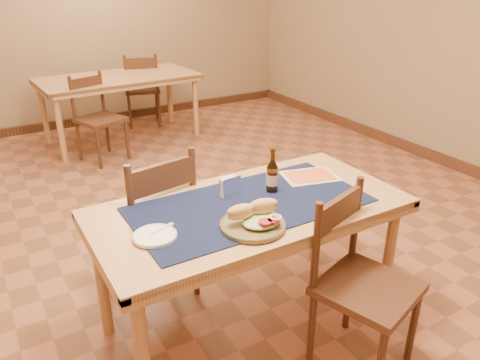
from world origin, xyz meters
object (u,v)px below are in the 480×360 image
back_table (119,83)px  napkin_holder (230,186)px  beer_bottle (272,176)px  sandwich_plate (255,220)px  main_table (250,219)px  chair_main_far (152,223)px  chair_main_near (360,281)px

back_table → napkin_holder: bearing=-97.0°
beer_bottle → sandwich_plate: bearing=-135.7°
main_table → sandwich_plate: bearing=-116.3°
main_table → napkin_holder: napkin_holder is taller
back_table → napkin_holder: (-0.41, -3.30, 0.14)m
back_table → chair_main_far: 3.04m
main_table → back_table: same height
chair_main_near → back_table: bearing=89.2°
back_table → chair_main_far: bearing=-104.0°
main_table → beer_bottle: 0.26m
main_table → sandwich_plate: 0.26m
chair_main_near → sandwich_plate: bearing=144.7°
back_table → chair_main_near: (-0.05, -3.94, -0.19)m
main_table → chair_main_far: (-0.36, 0.49, -0.16)m
main_table → napkin_holder: size_ratio=12.85×
napkin_holder → sandwich_plate: bearing=-100.7°
sandwich_plate → napkin_holder: bearing=79.3°
chair_main_near → beer_bottle: (-0.14, 0.57, 0.36)m
main_table → beer_bottle: (0.18, 0.07, 0.18)m
sandwich_plate → chair_main_near: bearing=-35.3°
beer_bottle → chair_main_near: bearing=-76.6°
chair_main_far → napkin_holder: size_ratio=7.79×
main_table → chair_main_far: chair_main_far is taller
main_table → chair_main_near: bearing=-57.8°
sandwich_plate → napkin_holder: 0.35m
chair_main_near → sandwich_plate: (-0.42, 0.30, 0.31)m
main_table → chair_main_far: 0.63m
main_table → chair_main_near: size_ratio=1.74×
sandwich_plate → back_table: bearing=82.6°
napkin_holder → chair_main_far: bearing=132.8°
chair_main_far → beer_bottle: bearing=-38.0°
chair_main_near → napkin_holder: size_ratio=7.40×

